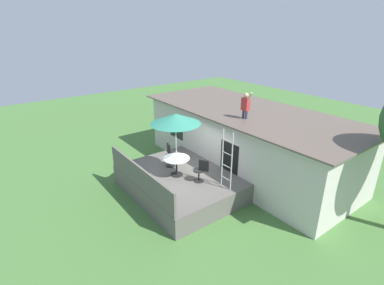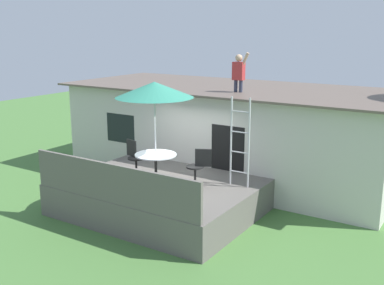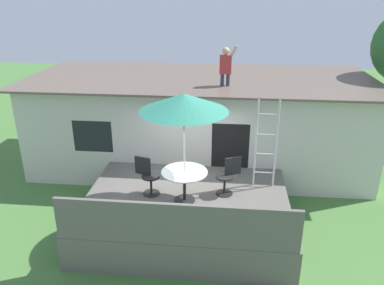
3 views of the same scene
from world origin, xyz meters
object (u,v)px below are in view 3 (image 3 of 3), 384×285
Objects in this scene: person_figure at (226,64)px; patio_chair_right at (228,176)px; patio_chair_left at (148,176)px; patio_umbrella at (184,103)px; step_ladder at (266,144)px; patio_table at (184,178)px.

person_figure is 3.25m from patio_chair_right.
person_figure reaches higher than patio_chair_right.
patio_chair_left is (-1.71, -2.58, -2.18)m from person_figure.
step_ladder is (1.85, 0.93, -1.25)m from patio_umbrella.
person_figure is (0.81, 2.84, 0.29)m from patio_umbrella.
step_ladder is at bearing 26.66° from patio_table.
person_figure is 1.21× the size of patio_chair_left.
patio_umbrella reaches higher than step_ladder.
step_ladder is at bearing -174.96° from patio_chair_right.
patio_table is 0.47× the size of step_ladder.
step_ladder is 1.98× the size of person_figure.
step_ladder is 2.39× the size of patio_chair_left.
person_figure is at bearing -110.45° from patio_chair_right.
patio_umbrella is at bearing -105.98° from person_figure.
patio_umbrella is 2.76× the size of patio_chair_right.
patio_umbrella is (-0.00, 0.00, 1.76)m from patio_table.
patio_chair_left is at bearing -166.20° from step_ladder.
patio_umbrella is 2.17m from patio_chair_right.
step_ladder is (1.85, 0.93, 0.51)m from patio_table.
patio_table is 2.14m from step_ladder.
patio_table is 3.60m from person_figure.
person_figure is at bearing 72.43° from patio_chair_left.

